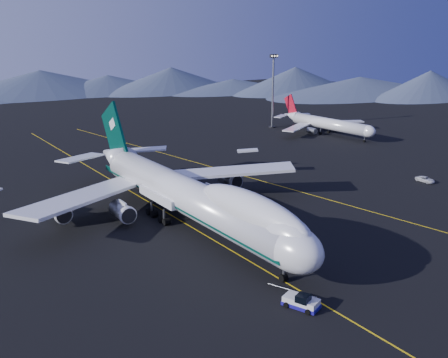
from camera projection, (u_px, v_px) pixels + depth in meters
ground at (188, 225)px, 91.00m from camera, size 500.00×500.00×0.00m
taxiway_line_main at (188, 225)px, 91.00m from camera, size 0.25×220.00×0.01m
taxiway_line_side at (278, 185)px, 115.27m from camera, size 28.08×198.09×0.01m
boeing_747 at (187, 194)px, 89.44m from camera, size 59.62×72.43×19.37m
pushback_tug at (301, 303)px, 63.10m from camera, size 3.81×5.11×2.00m
second_jet at (326, 123)px, 175.66m from camera, size 38.69×43.71×12.44m
service_van at (425, 179)px, 117.79m from camera, size 2.36×4.68×1.27m
floodlight_mast at (273, 91)px, 185.92m from camera, size 3.34×2.51×27.05m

